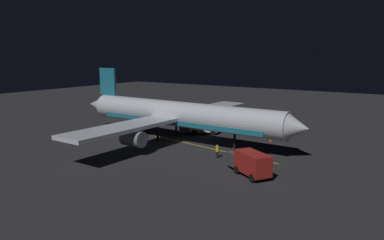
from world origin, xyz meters
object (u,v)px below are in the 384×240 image
(traffic_cone_near_right, at_px, (270,141))
(baggage_truck, at_px, (250,163))
(airliner, at_px, (178,115))
(traffic_cone_near_left, at_px, (234,148))
(traffic_cone_under_wing, at_px, (234,160))
(ground_crew_worker, at_px, (217,151))
(catering_truck, at_px, (200,127))

(traffic_cone_near_right, bearing_deg, baggage_truck, 14.30)
(airliner, xyz_separation_m, traffic_cone_near_left, (-0.10, 9.51, -3.73))
(airliner, relative_size, traffic_cone_under_wing, 72.87)
(airliner, height_order, baggage_truck, airliner)
(baggage_truck, bearing_deg, ground_crew_worker, -122.03)
(catering_truck, relative_size, traffic_cone_near_right, 11.56)
(traffic_cone_near_right, xyz_separation_m, traffic_cone_under_wing, (12.25, 0.32, 0.00))
(ground_crew_worker, bearing_deg, catering_truck, -138.55)
(baggage_truck, distance_m, traffic_cone_under_wing, 5.39)
(catering_truck, xyz_separation_m, traffic_cone_near_left, (6.02, 9.46, -0.97))
(traffic_cone_under_wing, bearing_deg, traffic_cone_near_right, -178.50)
(ground_crew_worker, bearing_deg, traffic_cone_under_wing, 84.28)
(baggage_truck, xyz_separation_m, traffic_cone_near_left, (-8.95, -6.62, -1.10))
(traffic_cone_under_wing, bearing_deg, airliner, -112.54)
(airliner, relative_size, traffic_cone_near_right, 72.87)
(airliner, distance_m, ground_crew_worker, 11.35)
(catering_truck, height_order, traffic_cone_under_wing, catering_truck)
(ground_crew_worker, xyz_separation_m, traffic_cone_near_right, (-11.99, 2.29, -0.64))
(catering_truck, distance_m, traffic_cone_under_wing, 16.72)
(ground_crew_worker, xyz_separation_m, traffic_cone_near_left, (-4.97, -0.25, -0.64))
(traffic_cone_near_left, bearing_deg, airliner, -89.42)
(catering_truck, bearing_deg, traffic_cone_under_wing, 47.59)
(traffic_cone_under_wing, bearing_deg, traffic_cone_near_left, -151.28)
(ground_crew_worker, distance_m, traffic_cone_near_right, 12.22)
(traffic_cone_under_wing, bearing_deg, baggage_truck, 45.24)
(airliner, bearing_deg, traffic_cone_under_wing, 67.46)
(ground_crew_worker, bearing_deg, baggage_truck, 57.97)
(airliner, height_order, traffic_cone_near_right, airliner)
(baggage_truck, relative_size, traffic_cone_near_left, 11.59)
(airliner, xyz_separation_m, traffic_cone_under_wing, (5.14, 12.38, -3.73))
(catering_truck, xyz_separation_m, ground_crew_worker, (11.00, 9.71, -0.33))
(baggage_truck, bearing_deg, airliner, -118.77)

